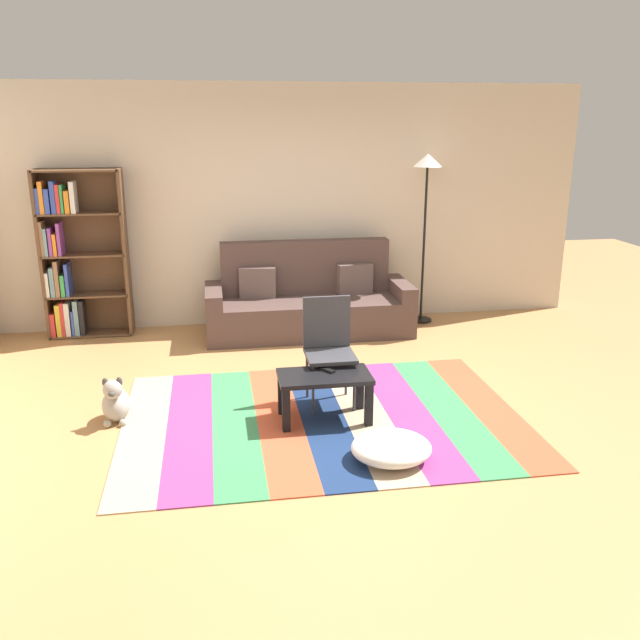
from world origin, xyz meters
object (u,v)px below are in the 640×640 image
at_px(couch, 308,303).
at_px(bookshelf, 74,258).
at_px(coffee_table, 324,384).
at_px(standing_lamp, 427,183).
at_px(pouf, 391,448).
at_px(folding_chair, 328,342).
at_px(tv_remote, 327,370).
at_px(dog, 116,402).

xyz_separation_m(couch, bookshelf, (-2.51, 0.28, 0.54)).
height_order(coffee_table, standing_lamp, standing_lamp).
height_order(pouf, folding_chair, folding_chair).
bearing_deg(bookshelf, standing_lamp, -1.28).
bearing_deg(bookshelf, tv_remote, -47.28).
height_order(couch, tv_remote, couch).
relative_size(bookshelf, coffee_table, 2.49).
xyz_separation_m(coffee_table, folding_chair, (0.10, 0.37, 0.22)).
xyz_separation_m(standing_lamp, folding_chair, (-1.49, -2.13, -1.08)).
height_order(coffee_table, tv_remote, tv_remote).
distance_m(couch, dog, 2.77).
xyz_separation_m(bookshelf, coffee_table, (2.30, -2.59, -0.56)).
distance_m(couch, coffee_table, 2.32).
bearing_deg(standing_lamp, coffee_table, -122.37).
relative_size(coffee_table, folding_chair, 0.81).
bearing_deg(dog, couch, 48.09).
xyz_separation_m(dog, folding_chair, (1.74, 0.12, 0.37)).
distance_m(couch, folding_chair, 1.95).
relative_size(couch, bookshelf, 1.25).
bearing_deg(coffee_table, standing_lamp, 57.63).
distance_m(couch, standing_lamp, 1.89).
height_order(coffee_table, pouf, coffee_table).
relative_size(standing_lamp, folding_chair, 2.15).
xyz_separation_m(bookshelf, pouf, (2.65, -3.32, -0.77)).
distance_m(pouf, folding_chair, 1.21).
relative_size(tv_remote, folding_chair, 0.17).
height_order(couch, folding_chair, couch).
distance_m(bookshelf, folding_chair, 3.29).
height_order(couch, standing_lamp, standing_lamp).
xyz_separation_m(standing_lamp, tv_remote, (-1.56, -2.44, -1.22)).
height_order(couch, pouf, couch).
bearing_deg(tv_remote, folding_chair, 41.51).
relative_size(couch, coffee_table, 3.10).
relative_size(dog, folding_chair, 0.44).
bearing_deg(pouf, couch, 92.78).
distance_m(pouf, dog, 2.22).
bearing_deg(bookshelf, folding_chair, -42.81).
bearing_deg(folding_chair, tv_remote, -83.13).
bearing_deg(couch, standing_lamp, 8.12).
xyz_separation_m(couch, dog, (-1.85, -2.06, -0.18)).
bearing_deg(tv_remote, coffee_table, -150.54).
bearing_deg(tv_remote, bookshelf, 96.60).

